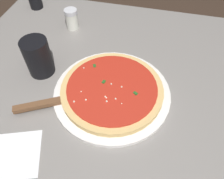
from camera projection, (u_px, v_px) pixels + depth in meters
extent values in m
plane|color=#38281E|center=(106.00, 169.00, 1.23)|extent=(5.00, 5.00, 0.00)
cube|color=black|center=(199.00, 93.00, 1.11)|extent=(0.06, 0.06, 0.72)
cube|color=black|center=(52.00, 67.00, 1.23)|extent=(0.06, 0.06, 0.72)
cube|color=gray|center=(100.00, 86.00, 0.65)|extent=(0.95, 0.89, 0.03)
cylinder|color=white|center=(112.00, 93.00, 0.61)|extent=(0.33, 0.33, 0.01)
cylinder|color=#DBB26B|center=(112.00, 90.00, 0.60)|extent=(0.28, 0.28, 0.02)
cylinder|color=red|center=(112.00, 87.00, 0.59)|extent=(0.25, 0.25, 0.00)
sphere|color=#EFEACC|center=(111.00, 84.00, 0.60)|extent=(0.00, 0.00, 0.00)
sphere|color=#EFEACC|center=(81.00, 92.00, 0.58)|extent=(0.00, 0.00, 0.00)
sphere|color=#EFEACC|center=(105.00, 97.00, 0.57)|extent=(0.00, 0.00, 0.00)
sphere|color=#EFEACC|center=(74.00, 102.00, 0.56)|extent=(0.00, 0.00, 0.00)
sphere|color=#EFEACC|center=(107.00, 101.00, 0.56)|extent=(0.01, 0.01, 0.01)
sphere|color=#EFEACC|center=(86.00, 100.00, 0.56)|extent=(0.01, 0.01, 0.01)
sphere|color=#EFEACC|center=(106.00, 98.00, 0.57)|extent=(0.00, 0.00, 0.00)
sphere|color=#EFEACC|center=(116.00, 99.00, 0.56)|extent=(0.00, 0.00, 0.00)
sphere|color=#EFEACC|center=(84.00, 68.00, 0.63)|extent=(0.00, 0.00, 0.00)
sphere|color=#EFEACC|center=(122.00, 87.00, 0.59)|extent=(0.00, 0.00, 0.00)
sphere|color=#EFEACC|center=(122.00, 103.00, 0.55)|extent=(0.00, 0.00, 0.00)
cube|color=#23561E|center=(95.00, 66.00, 0.64)|extent=(0.01, 0.01, 0.00)
cube|color=#23561E|center=(136.00, 93.00, 0.58)|extent=(0.01, 0.01, 0.00)
cube|color=#23561E|center=(104.00, 82.00, 0.60)|extent=(0.01, 0.01, 0.00)
cube|color=silver|center=(80.00, 98.00, 0.59)|extent=(0.11, 0.10, 0.00)
cube|color=brown|center=(39.00, 105.00, 0.57)|extent=(0.12, 0.08, 0.01)
cylinder|color=black|center=(38.00, 57.00, 0.63)|extent=(0.08, 0.08, 0.11)
cylinder|color=black|center=(35.00, 1.00, 0.88)|extent=(0.05, 0.05, 0.06)
cube|color=white|center=(14.00, 155.00, 0.50)|extent=(0.15, 0.15, 0.00)
cylinder|color=silver|center=(72.00, 21.00, 0.79)|extent=(0.04, 0.04, 0.06)
cylinder|color=silver|center=(70.00, 12.00, 0.76)|extent=(0.05, 0.05, 0.01)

